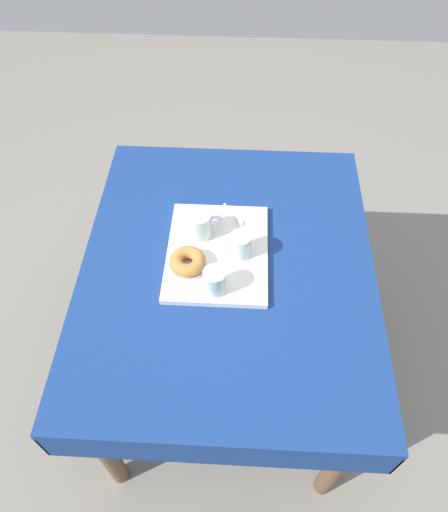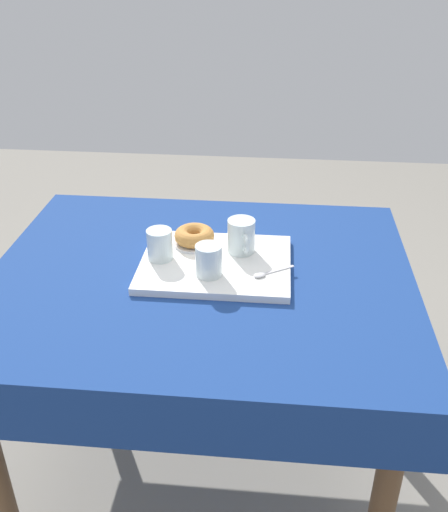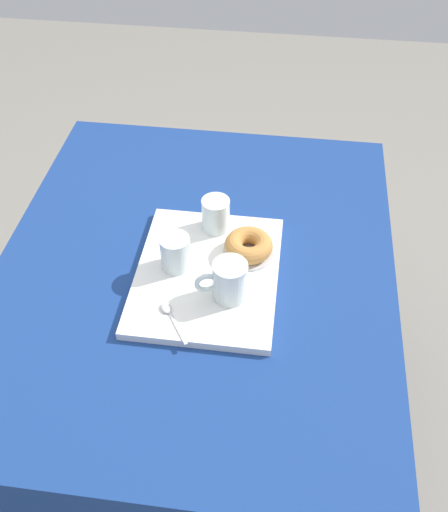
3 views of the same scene
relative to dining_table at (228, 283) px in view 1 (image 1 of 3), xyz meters
The scene contains 9 objects.
ground_plane 0.64m from the dining_table, ahead, with size 6.00×6.00×0.00m, color gray.
dining_table is the anchor object (origin of this frame).
serving_tray 0.13m from the dining_table, 43.69° to the left, with size 0.42×0.34×0.02m, color white.
tea_mug_left 0.23m from the dining_table, 42.64° to the left, with size 0.08×0.12×0.10m.
water_glass_near 0.18m from the dining_table, 54.24° to the right, with size 0.07×0.07×0.09m.
water_glass_far 0.21m from the dining_table, 163.31° to the left, with size 0.07×0.07×0.09m.
donut_plate_left 0.19m from the dining_table, 104.94° to the left, with size 0.12×0.12×0.01m, color silver.
sugar_donut_left 0.21m from the dining_table, 104.94° to the left, with size 0.12×0.12×0.04m, color #BC7F3D.
teaspoon_near 0.23m from the dining_table, ahead, with size 0.11×0.08×0.01m.
Camera 1 is at (-0.95, -0.04, 2.01)m, focal length 33.20 mm.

